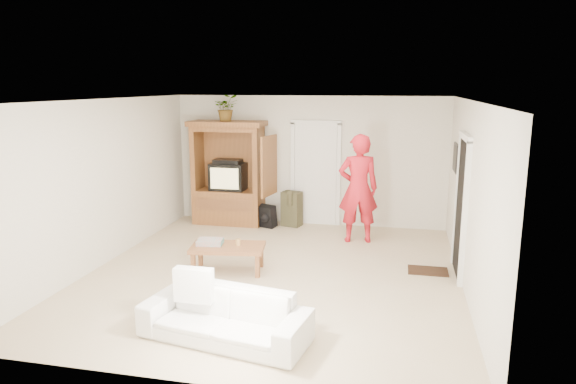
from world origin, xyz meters
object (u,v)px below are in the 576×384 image
sofa (225,316)px  coffee_table (228,249)px  armoire (230,180)px  man (358,189)px

sofa → coffee_table: bearing=117.9°
armoire → coffee_table: 2.90m
man → sofa: (-1.14, -4.03, -0.71)m
man → coffee_table: man is taller
armoire → coffee_table: size_ratio=1.77×
man → armoire: bearing=-27.6°
armoire → man: size_ratio=1.07×
armoire → man: armoire is taller
armoire → sofa: (1.54, -4.76, -0.63)m
armoire → sofa: 5.04m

